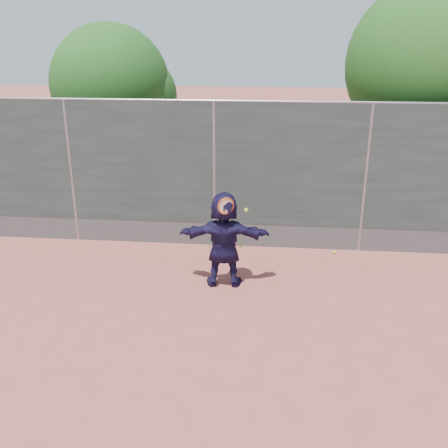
{
  "coord_description": "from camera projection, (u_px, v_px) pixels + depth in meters",
  "views": [
    {
      "loc": [
        1.17,
        -6.23,
        4.14
      ],
      "look_at": [
        0.37,
        1.73,
        1.14
      ],
      "focal_mm": 40.0,
      "sensor_mm": 36.0,
      "label": 1
    }
  ],
  "objects": [
    {
      "name": "swing_action",
      "position": [
        228.0,
        207.0,
        8.23
      ],
      "size": [
        0.5,
        0.2,
        0.51
      ],
      "color": "#CB4213",
      "rests_on": "ground"
    },
    {
      "name": "ground",
      "position": [
        187.0,
        336.0,
        7.37
      ],
      "size": [
        80.0,
        80.0,
        0.0
      ],
      "primitive_type": "plane",
      "color": "#9E4C42",
      "rests_on": "ground"
    },
    {
      "name": "weed_clump",
      "position": [
        228.0,
        241.0,
        10.44
      ],
      "size": [
        0.68,
        0.07,
        0.3
      ],
      "color": "#387226",
      "rests_on": "ground"
    },
    {
      "name": "tree_right",
      "position": [
        435.0,
        69.0,
        11.06
      ],
      "size": [
        3.78,
        3.6,
        5.39
      ],
      "color": "#382314",
      "rests_on": "ground"
    },
    {
      "name": "ball_ground",
      "position": [
        335.0,
        252.0,
        10.16
      ],
      "size": [
        0.07,
        0.07,
        0.07
      ],
      "primitive_type": "sphere",
      "color": "#CBDA30",
      "rests_on": "ground"
    },
    {
      "name": "tree_left",
      "position": [
        117.0,
        88.0,
        12.7
      ],
      "size": [
        3.15,
        3.0,
        4.53
      ],
      "color": "#382314",
      "rests_on": "ground"
    },
    {
      "name": "fence",
      "position": [
        214.0,
        172.0,
        10.07
      ],
      "size": [
        20.0,
        0.06,
        3.03
      ],
      "color": "#38423D",
      "rests_on": "ground"
    },
    {
      "name": "player",
      "position": [
        224.0,
        239.0,
        8.64
      ],
      "size": [
        1.62,
        0.6,
        1.71
      ],
      "primitive_type": "imported",
      "rotation": [
        0.0,
        0.0,
        3.2
      ],
      "color": "#191437",
      "rests_on": "ground"
    }
  ]
}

